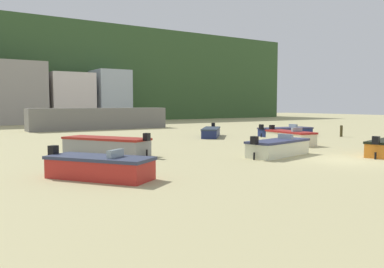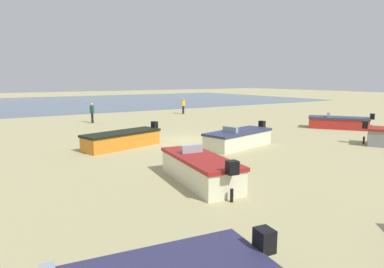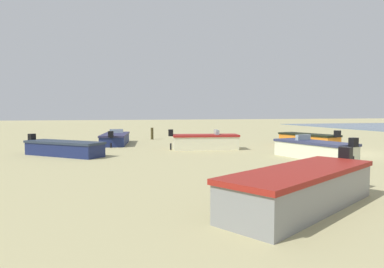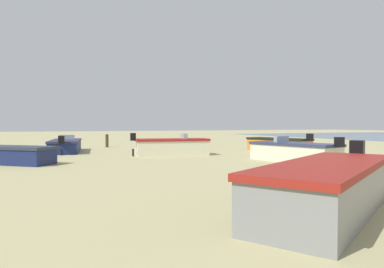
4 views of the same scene
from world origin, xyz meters
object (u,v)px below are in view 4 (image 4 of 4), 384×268
boat_grey_0 (329,186)px  boat_orange_3 (279,145)px  boat_cream_2 (294,152)px  mooring_post_near_water (107,141)px  boat_navy_1 (66,146)px  boat_cream_6 (172,147)px  boat_navy_4 (4,155)px

boat_grey_0 → boat_orange_3: 15.40m
boat_cream_2 → mooring_post_near_water: bearing=101.2°
boat_navy_1 → boat_orange_3: boat_orange_3 is taller
boat_navy_1 → mooring_post_near_water: size_ratio=5.31×
boat_navy_1 → boat_orange_3: 13.22m
boat_cream_2 → boat_cream_6: size_ratio=1.05×
boat_grey_0 → boat_navy_1: bearing=-19.0°
boat_grey_0 → boat_orange_3: (12.85, -8.49, -0.05)m
boat_cream_2 → boat_grey_0: bearing=-138.4°
boat_navy_1 → boat_orange_3: bearing=-13.6°
boat_navy_1 → boat_orange_3: (-4.86, -12.29, 0.05)m
boat_navy_4 → boat_cream_6: bearing=137.5°
boat_navy_1 → boat_navy_4: 6.57m
boat_orange_3 → boat_navy_1: bearing=143.4°
boat_navy_4 → boat_cream_2: bearing=111.2°
boat_orange_3 → boat_navy_4: size_ratio=1.06×
boat_cream_6 → boat_navy_4: bearing=-74.8°
boat_grey_0 → boat_cream_6: bearing=-37.3°
boat_navy_4 → mooring_post_near_water: boat_navy_4 is taller
mooring_post_near_water → boat_navy_1: bearing=138.5°
boat_orange_3 → boat_grey_0: bearing=-138.5°
boat_cream_6 → mooring_post_near_water: boat_cream_6 is taller
boat_grey_0 → boat_orange_3: bearing=-64.5°
boat_grey_0 → boat_cream_6: boat_grey_0 is taller
mooring_post_near_water → boat_grey_0: bearing=-178.1°
boat_orange_3 → mooring_post_near_water: (8.34, 9.21, 0.05)m
boat_grey_0 → mooring_post_near_water: 21.20m
boat_cream_2 → boat_navy_4: (4.15, 12.02, -0.05)m
mooring_post_near_water → boat_cream_2: bearing=-155.7°
boat_navy_4 → mooring_post_near_water: 11.11m
boat_navy_1 → boat_cream_2: boat_cream_2 is taller
boat_grey_0 → boat_cream_2: bearing=-66.4°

